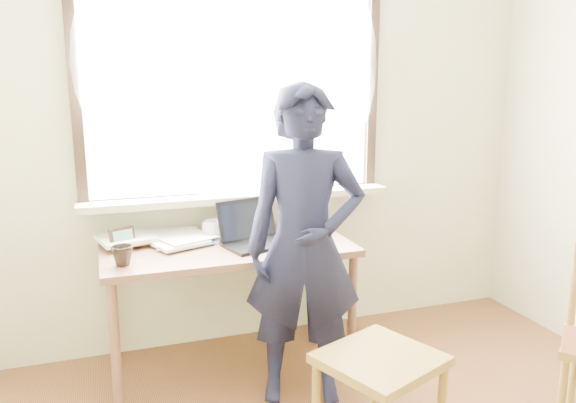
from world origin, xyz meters
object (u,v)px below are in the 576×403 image
object	(u,v)px
mug_white	(214,230)
mug_dark	(122,256)
work_chair	(380,371)
desk	(228,258)
person	(305,247)
laptop	(253,234)

from	to	relation	value
mug_white	mug_dark	world-z (taller)	mug_white
mug_dark	work_chair	bearing A→B (deg)	-38.57
mug_white	desk	bearing A→B (deg)	-72.59
mug_white	person	size ratio (longest dim) A/B	0.08
person	desk	bearing A→B (deg)	141.80
person	mug_white	bearing A→B (deg)	137.97
desk	person	distance (m)	0.54
desk	work_chair	xyz separation A→B (m)	(0.43, -0.97, -0.26)
desk	mug_dark	bearing A→B (deg)	-162.71
mug_white	person	bearing A→B (deg)	-59.18
mug_dark	person	distance (m)	0.89
person	work_chair	bearing A→B (deg)	-58.49
desk	mug_white	world-z (taller)	mug_white
mug_white	person	distance (m)	0.66
work_chair	desk	bearing A→B (deg)	114.04
desk	laptop	size ratio (longest dim) A/B	3.29
desk	laptop	xyz separation A→B (m)	(0.14, -0.03, 0.13)
desk	mug_white	xyz separation A→B (m)	(-0.04, 0.14, 0.13)
mug_dark	person	bearing A→B (deg)	-16.16
mug_white	person	xyz separation A→B (m)	(0.34, -0.57, 0.03)
work_chair	person	world-z (taller)	person
laptop	mug_dark	bearing A→B (deg)	-168.42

